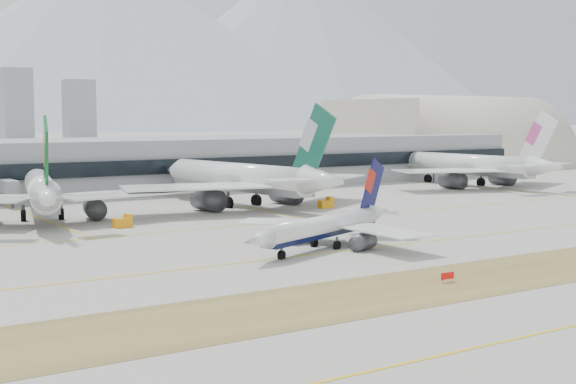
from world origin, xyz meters
TOP-DOWN VIEW (x-y plane):
  - ground at (0.00, 0.00)m, footprint 3000.00×3000.00m
  - taxiing_airliner at (-6.77, -0.64)m, footprint 40.78×34.47m
  - widebody_eva at (-36.52, 58.91)m, footprint 60.32×60.13m
  - widebody_cathay at (11.47, 57.95)m, footprint 68.89×67.92m
  - widebody_china_air at (98.11, 66.95)m, footprint 65.85×64.33m
  - terminal at (0.00, 114.84)m, footprint 280.00×43.10m
  - hangar at (154.56, 135.00)m, footprint 91.00×60.00m
  - hold_sign_left at (-10.24, -32.00)m, footprint 2.20×0.15m
  - gse_b at (-26.24, 40.44)m, footprint 3.55×2.00m
  - gse_c at (26.51, 45.73)m, footprint 3.55×2.00m

SIDE VIEW (x-z plane):
  - ground at x=0.00m, z-range 0.00..0.00m
  - hangar at x=154.56m, z-range -29.86..30.14m
  - hold_sign_left at x=-10.24m, z-range 0.20..1.55m
  - gse_b at x=-26.24m, z-range -0.25..2.35m
  - gse_c at x=26.51m, z-range -0.25..2.35m
  - taxiing_airliner at x=-6.77m, z-range -3.72..10.66m
  - widebody_eva at x=-36.52m, z-range -5.18..16.95m
  - widebody_china_air at x=98.11m, z-range -5.50..17.98m
  - widebody_cathay at x=11.47m, z-range -5.80..18.96m
  - terminal at x=0.00m, z-range 0.00..15.00m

